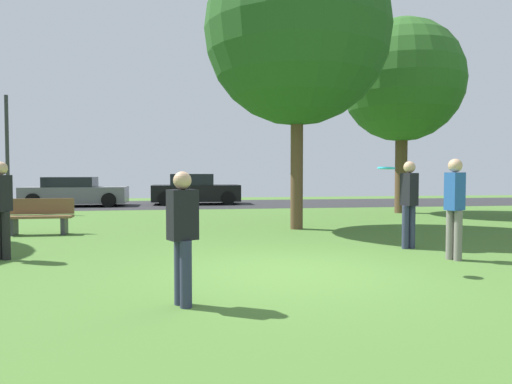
{
  "coord_description": "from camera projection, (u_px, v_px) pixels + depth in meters",
  "views": [
    {
      "loc": [
        -1.69,
        -7.32,
        1.57
      ],
      "look_at": [
        0.0,
        3.45,
        1.12
      ],
      "focal_mm": 33.5,
      "sensor_mm": 36.0,
      "label": 1
    }
  ],
  "objects": [
    {
      "name": "park_bench",
      "position": [
        40.0,
        216.0,
        12.0
      ],
      "size": [
        1.6,
        0.45,
        0.9
      ],
      "rotation": [
        0.0,
        0.0,
        3.14
      ],
      "color": "brown",
      "rests_on": "ground_plane"
    },
    {
      "name": "oak_tree_right",
      "position": [
        402.0,
        81.0,
        18.19
      ],
      "size": [
        4.64,
        4.64,
        7.39
      ],
      "color": "brown",
      "rests_on": "ground_plane"
    },
    {
      "name": "street_lamp_post",
      "position": [
        7.0,
        154.0,
        18.22
      ],
      "size": [
        0.14,
        0.14,
        4.5
      ],
      "primitive_type": "cylinder",
      "color": "#2D2D33",
      "rests_on": "ground_plane"
    },
    {
      "name": "person_walking",
      "position": [
        2.0,
        205.0,
        8.51
      ],
      "size": [
        0.31,
        0.37,
        1.75
      ],
      "rotation": [
        0.0,
        0.0,
        1.24
      ],
      "color": "black",
      "rests_on": "ground_plane"
    },
    {
      "name": "parked_car_black",
      "position": [
        195.0,
        190.0,
        23.35
      ],
      "size": [
        4.24,
        2.04,
        1.48
      ],
      "color": "black",
      "rests_on": "ground_plane"
    },
    {
      "name": "frisbee_disc",
      "position": [
        386.0,
        168.0,
        7.46
      ],
      "size": [
        0.38,
        0.38,
        0.04
      ],
      "color": "#2DB2E0"
    },
    {
      "name": "parked_car_grey",
      "position": [
        75.0,
        192.0,
        21.94
      ],
      "size": [
        4.56,
        2.12,
        1.34
      ],
      "color": "slate",
      "rests_on": "ground_plane"
    },
    {
      "name": "maple_tree_near",
      "position": [
        297.0,
        33.0,
        12.96
      ],
      "size": [
        5.05,
        5.05,
        7.9
      ],
      "color": "brown",
      "rests_on": "ground_plane"
    },
    {
      "name": "person_thrower",
      "position": [
        183.0,
        233.0,
        5.56
      ],
      "size": [
        0.38,
        0.33,
        1.58
      ],
      "rotation": [
        0.0,
        0.0,
        0.43
      ],
      "color": "#2D334C",
      "rests_on": "ground_plane"
    },
    {
      "name": "road_strip",
      "position": [
        216.0,
        204.0,
        23.34
      ],
      "size": [
        44.0,
        6.4,
        0.01
      ],
      "primitive_type": "cube",
      "color": "#28282B",
      "rests_on": "ground_plane"
    },
    {
      "name": "person_catcher",
      "position": [
        455.0,
        203.0,
        8.49
      ],
      "size": [
        0.38,
        0.33,
        1.81
      ],
      "rotation": [
        0.0,
        0.0,
        -2.71
      ],
      "color": "slate",
      "rests_on": "ground_plane"
    },
    {
      "name": "person_bystander",
      "position": [
        409.0,
        200.0,
        9.77
      ],
      "size": [
        0.3,
        0.36,
        1.79
      ],
      "rotation": [
        0.0,
        0.0,
        1.77
      ],
      "color": "#2D334C",
      "rests_on": "ground_plane"
    },
    {
      "name": "ground_plane",
      "position": [
        290.0,
        271.0,
        7.55
      ],
      "size": [
        44.0,
        44.0,
        0.0
      ],
      "primitive_type": "plane",
      "color": "#47702D"
    }
  ]
}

